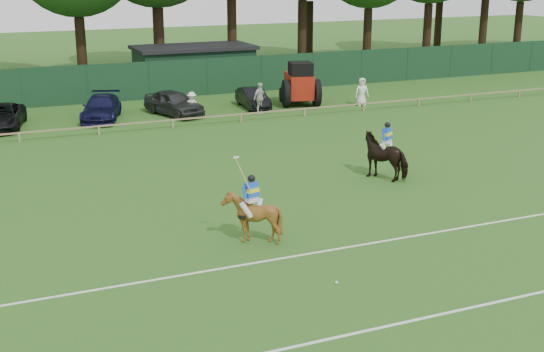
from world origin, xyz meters
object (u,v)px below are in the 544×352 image
horse_chestnut (252,217)px  spectator_left (192,105)px  sedan_navy (101,108)px  polo_ball (337,283)px  hatch_grey (174,103)px  estate_black (253,98)px  spectator_mid (260,98)px  suv_black (1,117)px  utility_shed (194,67)px  horse_dark (386,156)px  tractor (300,85)px  spectator_right (362,92)px

horse_chestnut → spectator_left: 20.13m
sedan_navy → polo_ball: size_ratio=52.67×
hatch_grey → polo_ball: 24.73m
estate_black → spectator_left: 4.51m
polo_ball → spectator_mid: bearing=72.9°
suv_black → polo_ball: size_ratio=52.30×
spectator_left → utility_shed: size_ratio=0.18×
sedan_navy → horse_dark: bearing=-43.6°
tractor → spectator_mid: bearing=-140.1°
spectator_right → polo_ball: (-13.94, -22.82, -0.84)m
suv_black → spectator_mid: (14.47, -1.84, 0.28)m
suv_black → sedan_navy: sedan_navy is taller
suv_black → spectator_right: bearing=6.5°
suv_black → hatch_grey: (9.63, -0.24, 0.09)m
sedan_navy → polo_ball: sedan_navy is taller
spectator_left → spectator_mid: 4.08m
estate_black → tractor: size_ratio=1.01×
horse_dark → utility_shed: 24.78m
spectator_mid → tractor: 3.75m
hatch_grey → tractor: tractor is taller
spectator_left → tractor: (7.40, 0.94, 0.55)m
horse_chestnut → sedan_navy: bearing=-102.9°
polo_ball → horse_dark: bearing=51.2°
horse_chestnut → tractor: bearing=-134.4°
spectator_mid → spectator_right: size_ratio=1.06×
horse_chestnut → suv_black: horse_chestnut is taller
polo_ball → utility_shed: bearing=79.5°
estate_black → utility_shed: size_ratio=0.44×
hatch_grey → spectator_mid: spectator_mid is taller
spectator_left → utility_shed: (3.15, 9.62, 0.79)m
suv_black → spectator_right: (21.34, -2.04, 0.23)m
utility_shed → horse_chestnut: bearing=-103.8°
sedan_navy → spectator_mid: size_ratio=2.52×
horse_chestnut → spectator_left: (4.06, 19.72, -0.12)m
spectator_left → spectator_mid: spectator_mid is taller
hatch_grey → polo_ball: size_ratio=48.43×
horse_chestnut → hatch_grey: horse_chestnut is taller
horse_dark → polo_ball: horse_dark is taller
hatch_grey → estate_black: (5.16, 0.28, -0.13)m
horse_chestnut → sedan_navy: (-0.94, 21.09, -0.18)m
hatch_grey → spectator_mid: size_ratio=2.32×
horse_dark → horse_chestnut: bearing=-1.9°
sedan_navy → polo_ball: bearing=-67.2°
sedan_navy → suv_black: bearing=-159.7°
horse_chestnut → polo_ball: horse_chestnut is taller
polo_ball → estate_black: bearing=73.5°
suv_black → polo_ball: suv_black is taller
estate_black → spectator_right: 6.89m
sedan_navy → spectator_right: 16.05m
estate_black → utility_shed: 8.52m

